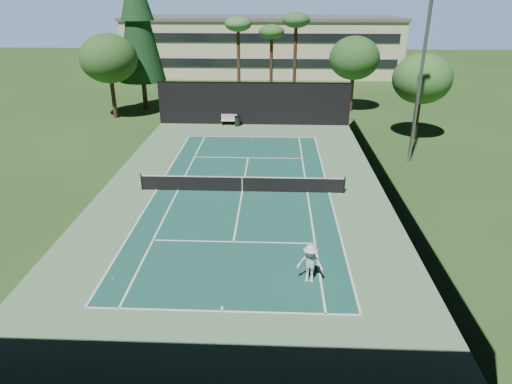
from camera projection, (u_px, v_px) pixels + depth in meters
ground at (242, 192)px, 28.90m from camera, size 160.00×160.00×0.00m
apron_slab at (242, 191)px, 28.90m from camera, size 18.00×32.00×0.01m
court_surface at (242, 191)px, 28.90m from camera, size 10.97×23.77×0.01m
court_lines at (242, 191)px, 28.90m from camera, size 11.07×23.87×0.01m
tennis_net at (242, 183)px, 28.68m from camera, size 12.90×0.10×1.10m
fence at (242, 161)px, 28.16m from camera, size 18.04×32.05×4.03m
player at (310, 263)px, 19.61m from camera, size 1.25×0.85×1.79m
tennis_ball_a at (113, 278)px, 20.07m from camera, size 0.07×0.07×0.07m
tennis_ball_b at (244, 175)px, 31.42m from camera, size 0.08×0.08×0.08m
tennis_ball_c at (296, 165)px, 33.29m from camera, size 0.07×0.07×0.07m
tennis_ball_d at (186, 161)px, 33.97m from camera, size 0.07×0.07×0.07m
park_bench at (229, 119)px, 43.21m from camera, size 1.50×0.45×1.02m
trash_bin at (237, 121)px, 42.85m from camera, size 0.56×0.56×0.95m
pine_tree at (137, 14)px, 45.65m from camera, size 4.80×4.80×15.00m
palm_a at (238, 28)px, 47.65m from camera, size 2.80×2.80×9.32m
palm_b at (272, 35)px, 49.68m from camera, size 2.80×2.80×8.42m
palm_c at (296, 24)px, 46.34m from camera, size 2.80×2.80×9.77m
decid_tree_a at (354, 58)px, 46.47m from camera, size 5.12×5.12×7.62m
decid_tree_b at (422, 79)px, 37.30m from camera, size 4.80×4.80×7.14m
decid_tree_c at (109, 59)px, 43.59m from camera, size 5.44×5.44×8.09m
campus_building at (263, 45)px, 69.28m from camera, size 40.50×12.50×8.30m
light_pole at (421, 74)px, 31.34m from camera, size 0.90×0.25×12.22m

